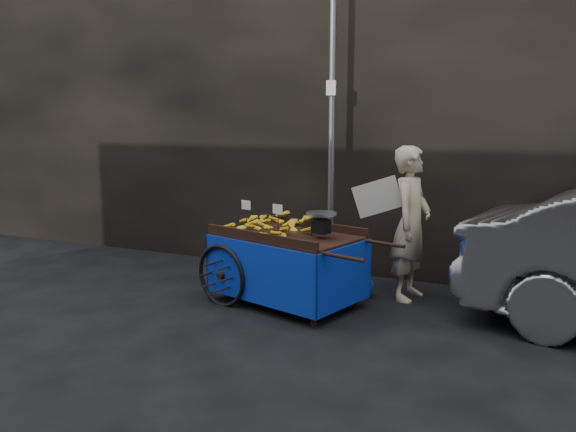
% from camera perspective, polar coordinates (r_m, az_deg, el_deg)
% --- Properties ---
extents(ground, '(80.00, 80.00, 0.00)m').
position_cam_1_polar(ground, '(6.27, -2.36, -8.99)').
color(ground, black).
rests_on(ground, ground).
extents(building_wall, '(13.50, 2.00, 5.00)m').
position_cam_1_polar(building_wall, '(8.26, 8.23, 12.99)').
color(building_wall, black).
rests_on(building_wall, ground).
extents(street_pole, '(0.12, 0.10, 4.00)m').
position_cam_1_polar(street_pole, '(7.03, 4.49, 9.63)').
color(street_pole, slate).
rests_on(street_pole, ground).
extents(banana_cart, '(2.28, 1.48, 1.14)m').
position_cam_1_polar(banana_cart, '(6.17, -0.43, -2.50)').
color(banana_cart, black).
rests_on(banana_cart, ground).
extents(vendor, '(0.89, 0.69, 1.74)m').
position_cam_1_polar(vendor, '(6.43, 12.36, -0.74)').
color(vendor, tan).
rests_on(vendor, ground).
extents(plastic_bag, '(0.26, 0.20, 0.23)m').
position_cam_1_polar(plastic_bag, '(6.60, 7.64, -7.07)').
color(plastic_bag, '#1730AE').
rests_on(plastic_bag, ground).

